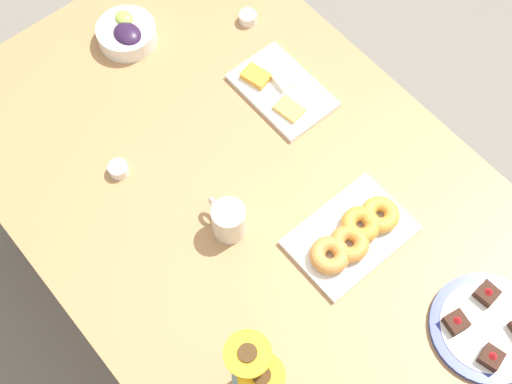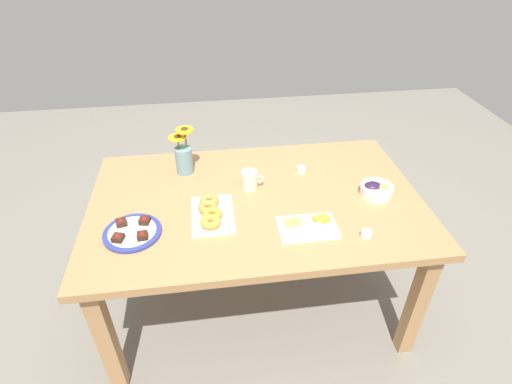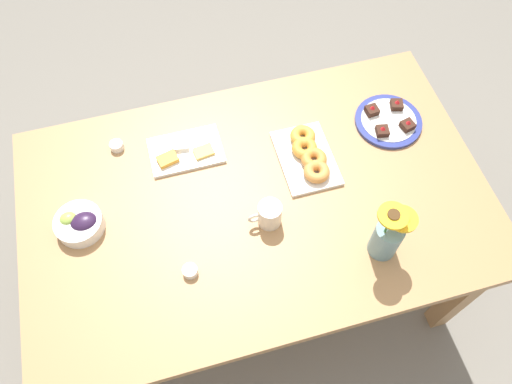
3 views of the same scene
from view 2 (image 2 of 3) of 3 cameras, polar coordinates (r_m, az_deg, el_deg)
name	(u,v)px [view 2 (image 2 of 3)]	position (r m, az deg, el deg)	size (l,w,h in m)	color
ground_plane	(256,298)	(2.45, 0.00, -14.97)	(6.00, 6.00, 0.00)	slate
dining_table	(256,212)	(1.99, 0.00, -2.93)	(1.60, 1.00, 0.74)	#A87A4C
coffee_mug	(250,180)	(1.99, -0.89, 1.79)	(0.11, 0.08, 0.10)	silver
grape_bowl	(376,190)	(2.04, 16.80, 0.33)	(0.16, 0.16, 0.07)	white
cheese_platter	(308,227)	(1.77, 7.46, -4.93)	(0.26, 0.17, 0.03)	white
croissant_platter	(211,212)	(1.83, -6.45, -2.90)	(0.19, 0.28, 0.05)	white
jam_cup_honey	(301,169)	(2.14, 6.48, 3.23)	(0.05, 0.05, 0.03)	white
jam_cup_berry	(366,234)	(1.78, 15.48, -5.78)	(0.05, 0.05, 0.03)	white
dessert_plate	(132,232)	(1.81, -17.25, -5.49)	(0.25, 0.25, 0.05)	navy
flower_vase	(184,157)	(2.12, -10.28, 4.89)	(0.13, 0.09, 0.26)	#6B939E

